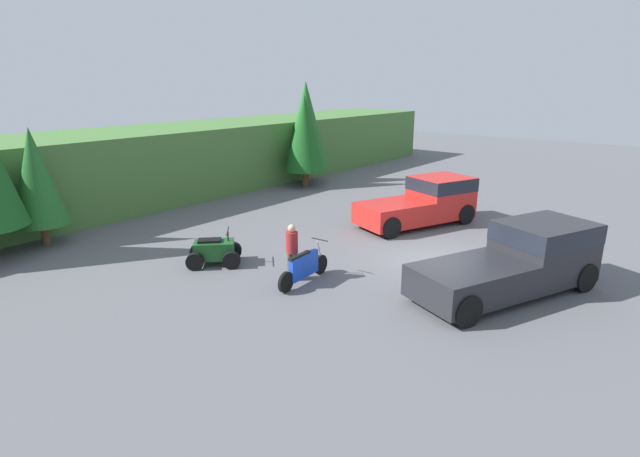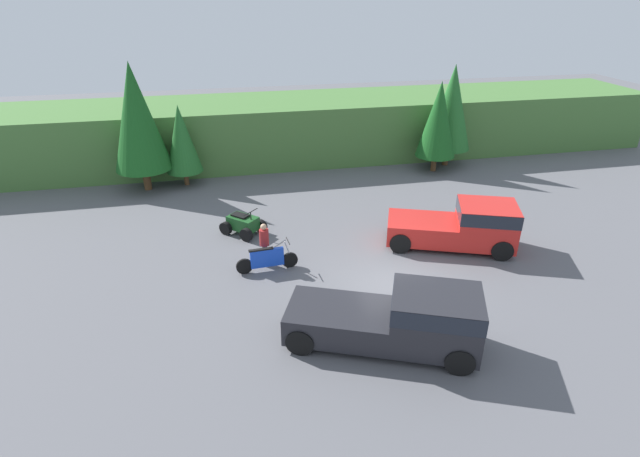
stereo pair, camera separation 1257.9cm
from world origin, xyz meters
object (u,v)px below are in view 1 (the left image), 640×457
(pickup_truck_second, at_px, (521,258))
(quad_atv, at_px, (214,251))
(dirt_bike, at_px, (304,268))
(pickup_truck_red, at_px, (426,200))
(rider_person, at_px, (292,250))

(pickup_truck_second, height_order, quad_atv, pickup_truck_second)
(dirt_bike, bearing_deg, pickup_truck_red, -2.61)
(pickup_truck_red, bearing_deg, rider_person, -160.55)
(pickup_truck_red, xyz_separation_m, rider_person, (-8.31, 0.20, -0.06))
(pickup_truck_red, xyz_separation_m, pickup_truck_second, (-4.77, -5.55, 0.00))
(pickup_truck_second, xyz_separation_m, rider_person, (-3.54, 5.75, -0.06))
(pickup_truck_red, xyz_separation_m, quad_atv, (-8.96, 3.15, -0.58))
(pickup_truck_second, bearing_deg, dirt_bike, 146.10)
(pickup_truck_red, bearing_deg, dirt_bike, -157.45)
(dirt_bike, height_order, quad_atv, dirt_bike)
(pickup_truck_red, height_order, pickup_truck_second, same)
(pickup_truck_red, height_order, rider_person, pickup_truck_red)
(pickup_truck_second, relative_size, quad_atv, 2.89)
(pickup_truck_red, relative_size, pickup_truck_second, 0.91)
(quad_atv, bearing_deg, pickup_truck_second, -19.84)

